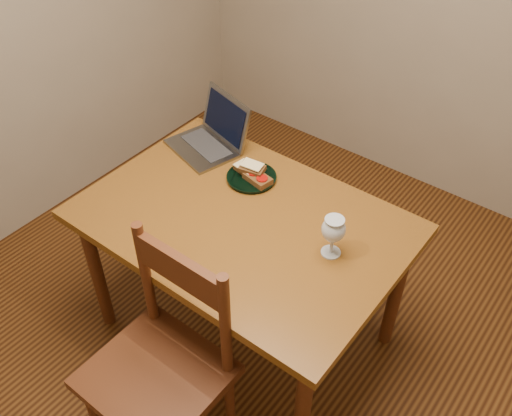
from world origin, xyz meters
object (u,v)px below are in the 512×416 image
Objects in this scene: chair at (160,361)px; laptop at (213,134)px; table at (243,233)px; milk_glass at (333,236)px; plate at (252,178)px.

chair is 1.10m from laptop.
chair is at bearing -80.40° from table.
table is 0.43m from milk_glass.
laptop is (-0.53, 0.92, 0.26)m from chair.
table is 3.37× the size of laptop.
laptop is (-0.82, 0.26, -0.03)m from milk_glass.
milk_glass is (0.39, 0.05, 0.17)m from table.
plate is 0.32m from laptop.
laptop is at bearing 162.15° from milk_glass.
table is 0.27m from plate.
chair is 0.77m from milk_glass.
plate is (-0.13, 0.22, 0.10)m from table.
table is 7.39× the size of milk_glass.
chair reaches higher than milk_glass.
milk_glass is at bearing 7.81° from table.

